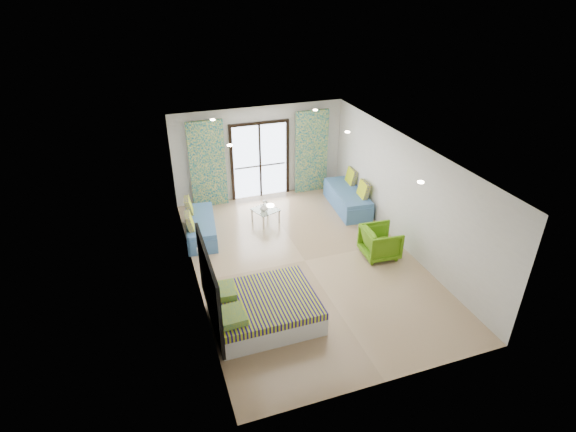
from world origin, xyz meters
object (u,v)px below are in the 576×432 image
object	(u,v)px
daybed_right	(348,198)
coffee_table	(265,211)
daybed_left	(200,227)
armchair	(380,241)
bed	(264,309)

from	to	relation	value
daybed_right	coffee_table	xyz separation A→B (m)	(-2.46, -0.07, 0.04)
daybed_left	daybed_right	size ratio (longest dim) A/B	0.92
daybed_right	armchair	size ratio (longest dim) A/B	2.50
daybed_right	coffee_table	size ratio (longest dim) A/B	2.68
daybed_left	coffee_table	xyz separation A→B (m)	(1.77, 0.15, 0.07)
daybed_left	armchair	distance (m)	4.49
daybed_left	coffee_table	bearing A→B (deg)	11.49
daybed_left	coffee_table	size ratio (longest dim) A/B	2.48
armchair	bed	bearing A→B (deg)	115.70
bed	daybed_left	bearing A→B (deg)	100.18
bed	daybed_right	bearing A→B (deg)	46.47
bed	armchair	world-z (taller)	armchair
bed	daybed_left	size ratio (longest dim) A/B	1.04
bed	coffee_table	world-z (taller)	coffee_table
coffee_table	armchair	distance (m)	3.21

